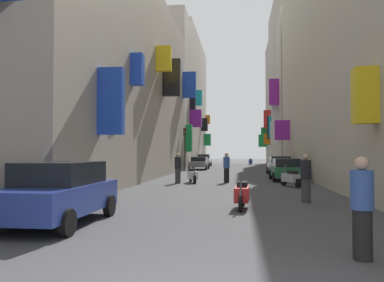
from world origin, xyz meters
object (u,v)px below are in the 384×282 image
parked_car_silver (279,165)px  scooter_silver (291,178)px  parked_car_white (204,160)px  pedestrian_far_away (227,168)px  parked_car_grey (199,163)px  traffic_light_near_corner (185,142)px  parked_car_green (286,169)px  pedestrian_near_left (178,168)px  scooter_red (242,194)px  parked_car_blue (58,192)px  pedestrian_crossing (306,178)px  scooter_white (193,175)px  scooter_blue (250,162)px  pedestrian_near_right (362,208)px  pedestrian_mid_street (272,161)px

parked_car_silver → scooter_silver: parked_car_silver is taller
parked_car_white → pedestrian_far_away: size_ratio=2.20×
parked_car_grey → traffic_light_near_corner: size_ratio=1.07×
parked_car_green → pedestrian_near_left: 7.16m
scooter_red → parked_car_grey: bearing=99.0°
scooter_red → pedestrian_far_away: pedestrian_far_away is taller
parked_car_green → parked_car_blue: bearing=-115.8°
parked_car_silver → pedestrian_crossing: pedestrian_crossing is taller
scooter_silver → pedestrian_far_away: pedestrian_far_away is taller
scooter_white → parked_car_silver: bearing=55.6°
parked_car_grey → pedestrian_crossing: 26.43m
scooter_blue → pedestrian_far_away: 33.08m
scooter_red → pedestrian_near_left: size_ratio=1.09×
parked_car_grey → scooter_silver: 20.53m
parked_car_blue → scooter_white: size_ratio=2.32×
scooter_red → pedestrian_near_right: size_ratio=1.11×
parked_car_silver → parked_car_green: size_ratio=1.07×
parked_car_grey → parked_car_white: size_ratio=1.14×
parked_car_silver → parked_car_white: bearing=113.3°
pedestrian_mid_street → scooter_white: bearing=-106.4°
scooter_silver → pedestrian_far_away: size_ratio=1.04×
scooter_silver → parked_car_white: bearing=104.4°
parked_car_silver → parked_car_grey: 11.54m
scooter_white → pedestrian_near_right: (4.85, -15.42, 0.41)m
pedestrian_near_right → pedestrian_far_away: bearing=100.2°
pedestrian_crossing → pedestrian_near_right: size_ratio=1.01×
scooter_blue → traffic_light_near_corner: size_ratio=0.47×
parked_car_white → pedestrian_mid_street: size_ratio=2.54×
parked_car_blue → scooter_white: bearing=82.1°
parked_car_green → scooter_blue: bearing=92.6°
parked_car_green → scooter_silver: bearing=-93.5°
scooter_red → pedestrian_crossing: bearing=37.7°
parked_car_grey → scooter_silver: (6.94, -19.32, -0.25)m
pedestrian_far_away → pedestrian_near_right: bearing=-79.8°
parked_car_grey → scooter_silver: size_ratio=2.40×
traffic_light_near_corner → scooter_silver: bearing=-63.1°
parked_car_green → parked_car_white: bearing=107.4°
pedestrian_near_left → traffic_light_near_corner: bearing=96.8°
parked_car_blue → parked_car_green: bearing=64.2°
parked_car_green → scooter_red: size_ratio=2.04×
parked_car_green → pedestrian_mid_street: pedestrian_mid_street is taller
scooter_white → parked_car_green: bearing=23.8°
parked_car_grey → traffic_light_near_corner: (-1.02, -3.64, 2.14)m
parked_car_silver → pedestrian_far_away: (-3.96, -8.28, 0.11)m
parked_car_white → scooter_silver: bearing=-75.6°
parked_car_silver → scooter_red: 18.81m
parked_car_green → scooter_white: (-5.72, -2.53, -0.28)m
pedestrian_mid_street → pedestrian_near_right: bearing=-92.4°
parked_car_blue → parked_car_grey: parked_car_blue is taller
scooter_white → pedestrian_crossing: (5.17, -8.06, 0.42)m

